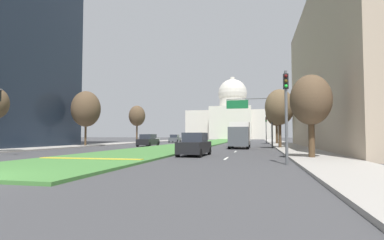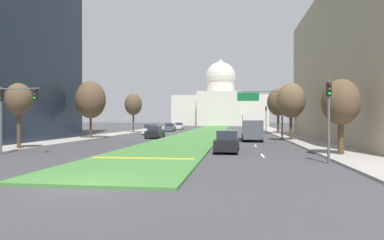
{
  "view_description": "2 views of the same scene",
  "coord_description": "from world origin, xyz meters",
  "px_view_note": "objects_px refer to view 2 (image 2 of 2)",
  "views": [
    {
      "loc": [
        10.25,
        -8.38,
        1.63
      ],
      "look_at": [
        -0.58,
        40.8,
        4.14
      ],
      "focal_mm": 28.09,
      "sensor_mm": 36.0,
      "label": 1
    },
    {
      "loc": [
        6.09,
        -12.26,
        2.82
      ],
      "look_at": [
        -1.67,
        45.07,
        2.48
      ],
      "focal_mm": 30.49,
      "sensor_mm": 36.0,
      "label": 2
    }
  ],
  "objects_px": {
    "sedan_far_horizon": "(170,128)",
    "box_truck_delivery": "(252,127)",
    "street_tree_left_near": "(19,100)",
    "sedan_midblock": "(155,132)",
    "traffic_light_far_right": "(266,115)",
    "street_tree_left_far": "(133,104)",
    "street_tree_right_near": "(341,103)",
    "street_tree_right_far": "(278,102)",
    "traffic_light_near_right": "(329,110)",
    "sedan_distant": "(151,130)",
    "capitol_building": "(220,105)",
    "sedan_very_far": "(179,126)",
    "street_tree_right_mid": "(291,101)",
    "traffic_light_near_left": "(11,105)",
    "overhead_guide_sign": "(265,104)",
    "street_tree_left_mid": "(91,100)",
    "sedan_lead_stopped": "(227,142)"
  },
  "relations": [
    {
      "from": "sedan_far_horizon",
      "to": "box_truck_delivery",
      "type": "xyz_separation_m",
      "value": [
        15.91,
        -27.17,
        0.87
      ]
    },
    {
      "from": "street_tree_left_near",
      "to": "sedan_midblock",
      "type": "relative_size",
      "value": 1.28
    },
    {
      "from": "traffic_light_far_right",
      "to": "street_tree_left_far",
      "type": "bearing_deg",
      "value": -170.68
    },
    {
      "from": "street_tree_right_near",
      "to": "street_tree_right_far",
      "type": "height_order",
      "value": "street_tree_right_far"
    },
    {
      "from": "street_tree_right_far",
      "to": "sedan_midblock",
      "type": "relative_size",
      "value": 1.75
    },
    {
      "from": "traffic_light_far_right",
      "to": "street_tree_right_far",
      "type": "xyz_separation_m",
      "value": [
        1.73,
        -4.18,
        2.32
      ]
    },
    {
      "from": "traffic_light_near_right",
      "to": "sedan_distant",
      "type": "bearing_deg",
      "value": 121.37
    },
    {
      "from": "capitol_building",
      "to": "street_tree_right_near",
      "type": "relative_size",
      "value": 6.25
    },
    {
      "from": "traffic_light_near_right",
      "to": "sedan_far_horizon",
      "type": "distance_m",
      "value": 51.14
    },
    {
      "from": "capitol_building",
      "to": "traffic_light_near_right",
      "type": "relative_size",
      "value": 6.85
    },
    {
      "from": "street_tree_right_near",
      "to": "street_tree_right_far",
      "type": "bearing_deg",
      "value": 90.38
    },
    {
      "from": "sedan_very_far",
      "to": "street_tree_left_far",
      "type": "bearing_deg",
      "value": -103.39
    },
    {
      "from": "street_tree_right_mid",
      "to": "capitol_building",
      "type": "bearing_deg",
      "value": 98.39
    },
    {
      "from": "traffic_light_near_left",
      "to": "street_tree_right_mid",
      "type": "xyz_separation_m",
      "value": [
        23.76,
        18.74,
        1.18
      ]
    },
    {
      "from": "overhead_guide_sign",
      "to": "sedan_far_horizon",
      "type": "height_order",
      "value": "overhead_guide_sign"
    },
    {
      "from": "sedan_distant",
      "to": "traffic_light_near_right",
      "type": "bearing_deg",
      "value": -58.63
    },
    {
      "from": "sedan_midblock",
      "to": "sedan_far_horizon",
      "type": "relative_size",
      "value": 0.99
    },
    {
      "from": "overhead_guide_sign",
      "to": "street_tree_left_far",
      "type": "bearing_deg",
      "value": 144.44
    },
    {
      "from": "street_tree_right_far",
      "to": "sedan_distant",
      "type": "xyz_separation_m",
      "value": [
        -21.83,
        -5.24,
        -4.8
      ]
    },
    {
      "from": "street_tree_left_mid",
      "to": "sedan_midblock",
      "type": "xyz_separation_m",
      "value": [
        8.26,
        2.7,
        -4.48
      ]
    },
    {
      "from": "sedan_very_far",
      "to": "street_tree_left_near",
      "type": "bearing_deg",
      "value": -95.08
    },
    {
      "from": "street_tree_right_far",
      "to": "traffic_light_near_left",
      "type": "bearing_deg",
      "value": -123.76
    },
    {
      "from": "traffic_light_far_right",
      "to": "street_tree_right_near",
      "type": "height_order",
      "value": "street_tree_right_near"
    },
    {
      "from": "traffic_light_near_left",
      "to": "sedan_midblock",
      "type": "relative_size",
      "value": 1.13
    },
    {
      "from": "street_tree_left_mid",
      "to": "sedan_far_horizon",
      "type": "height_order",
      "value": "street_tree_left_mid"
    },
    {
      "from": "traffic_light_near_right",
      "to": "box_truck_delivery",
      "type": "height_order",
      "value": "traffic_light_near_right"
    },
    {
      "from": "sedan_far_horizon",
      "to": "traffic_light_near_left",
      "type": "bearing_deg",
      "value": -93.87
    },
    {
      "from": "traffic_light_near_left",
      "to": "traffic_light_near_right",
      "type": "height_order",
      "value": "same"
    },
    {
      "from": "capitol_building",
      "to": "street_tree_left_near",
      "type": "height_order",
      "value": "capitol_building"
    },
    {
      "from": "street_tree_left_mid",
      "to": "box_truck_delivery",
      "type": "distance_m",
      "value": 21.78
    },
    {
      "from": "street_tree_right_mid",
      "to": "sedan_distant",
      "type": "bearing_deg",
      "value": 149.21
    },
    {
      "from": "street_tree_right_mid",
      "to": "box_truck_delivery",
      "type": "xyz_separation_m",
      "value": [
        -4.77,
        -0.39,
        -3.3
      ]
    },
    {
      "from": "traffic_light_near_left",
      "to": "traffic_light_far_right",
      "type": "relative_size",
      "value": 1.0
    },
    {
      "from": "traffic_light_near_left",
      "to": "sedan_distant",
      "type": "distance_m",
      "value": 31.58
    },
    {
      "from": "sedan_lead_stopped",
      "to": "sedan_very_far",
      "type": "xyz_separation_m",
      "value": [
        -13.43,
        53.73,
        -0.05
      ]
    },
    {
      "from": "capitol_building",
      "to": "box_truck_delivery",
      "type": "xyz_separation_m",
      "value": [
        8.05,
        -87.27,
        -6.48
      ]
    },
    {
      "from": "street_tree_right_mid",
      "to": "street_tree_left_mid",
      "type": "bearing_deg",
      "value": 179.3
    },
    {
      "from": "street_tree_left_mid",
      "to": "street_tree_right_mid",
      "type": "xyz_separation_m",
      "value": [
        26.23,
        -0.32,
        -0.31
      ]
    },
    {
      "from": "traffic_light_near_right",
      "to": "street_tree_left_mid",
      "type": "xyz_separation_m",
      "value": [
        -25.2,
        20.7,
        1.97
      ]
    },
    {
      "from": "street_tree_right_mid",
      "to": "street_tree_left_far",
      "type": "relative_size",
      "value": 0.96
    },
    {
      "from": "traffic_light_near_right",
      "to": "sedan_far_horizon",
      "type": "bearing_deg",
      "value": 112.62
    },
    {
      "from": "capitol_building",
      "to": "traffic_light_near_right",
      "type": "height_order",
      "value": "capitol_building"
    },
    {
      "from": "traffic_light_far_right",
      "to": "street_tree_right_mid",
      "type": "relative_size",
      "value": 0.72
    },
    {
      "from": "street_tree_left_near",
      "to": "capitol_building",
      "type": "bearing_deg",
      "value": 82.79
    },
    {
      "from": "sedan_lead_stopped",
      "to": "traffic_light_far_right",
      "type": "bearing_deg",
      "value": 80.03
    },
    {
      "from": "capitol_building",
      "to": "street_tree_left_near",
      "type": "relative_size",
      "value": 6.03
    },
    {
      "from": "capitol_building",
      "to": "sedan_far_horizon",
      "type": "distance_m",
      "value": 61.05
    },
    {
      "from": "street_tree_right_mid",
      "to": "sedan_far_horizon",
      "type": "height_order",
      "value": "street_tree_right_mid"
    },
    {
      "from": "street_tree_right_near",
      "to": "sedan_midblock",
      "type": "distance_m",
      "value": 27.19
    },
    {
      "from": "sedan_distant",
      "to": "box_truck_delivery",
      "type": "xyz_separation_m",
      "value": [
        16.36,
        -12.99,
        0.85
      ]
    }
  ]
}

